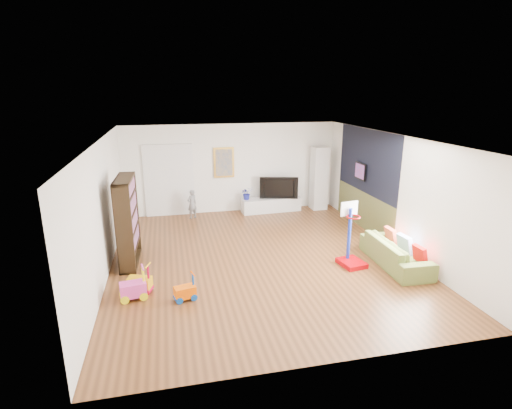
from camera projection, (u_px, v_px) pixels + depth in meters
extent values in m
cube|color=brown|center=(260.00, 258.00, 9.07)|extent=(6.50, 7.50, 0.00)
cube|color=white|center=(260.00, 138.00, 8.31)|extent=(6.50, 7.50, 0.00)
cube|color=white|center=(232.00, 168.00, 12.20)|extent=(6.50, 0.00, 2.70)
cube|color=white|center=(326.00, 277.00, 5.18)|extent=(6.50, 0.00, 2.70)
cube|color=silver|center=(103.00, 210.00, 8.00)|extent=(0.00, 7.50, 2.70)
cube|color=silver|center=(394.00, 192.00, 9.37)|extent=(0.00, 7.50, 2.70)
cube|color=black|center=(367.00, 161.00, 10.54)|extent=(0.01, 3.20, 1.70)
cube|color=brown|center=(363.00, 210.00, 10.92)|extent=(0.01, 3.20, 1.00)
cube|color=white|center=(169.00, 181.00, 11.85)|extent=(1.45, 0.06, 2.10)
cube|color=gold|center=(224.00, 163.00, 12.05)|extent=(0.62, 0.06, 0.92)
cube|color=#7F3F8C|center=(360.00, 171.00, 10.80)|extent=(0.04, 0.56, 0.46)
cube|color=silver|center=(271.00, 205.00, 12.45)|extent=(1.86, 0.57, 0.43)
cube|color=silver|center=(319.00, 178.00, 12.54)|extent=(0.47, 0.47, 1.98)
cube|color=black|center=(128.00, 221.00, 8.58)|extent=(0.39, 1.32, 1.91)
imported|color=olive|center=(396.00, 252.00, 8.64)|extent=(0.82, 1.97, 0.57)
cube|color=#A90108|center=(354.00, 235.00, 8.49)|extent=(0.57, 0.65, 1.40)
cube|color=#E2A00B|center=(139.00, 279.00, 7.44)|extent=(0.49, 0.39, 0.57)
cube|color=#FF6000|center=(185.00, 287.00, 7.19)|extent=(0.42, 0.32, 0.50)
cube|color=#EA42AE|center=(133.00, 284.00, 7.21)|extent=(0.50, 0.35, 0.61)
imported|color=slate|center=(192.00, 204.00, 11.73)|extent=(0.38, 0.34, 0.86)
imported|color=black|center=(279.00, 187.00, 12.35)|extent=(1.18, 0.43, 0.68)
imported|color=navy|center=(247.00, 193.00, 12.20)|extent=(0.41, 0.37, 0.39)
cube|color=#AB0B08|center=(420.00, 254.00, 8.14)|extent=(0.11, 0.36, 0.35)
cube|color=silver|center=(405.00, 244.00, 8.67)|extent=(0.14, 0.41, 0.41)
cube|color=#CF4731|center=(391.00, 236.00, 9.17)|extent=(0.11, 0.37, 0.37)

